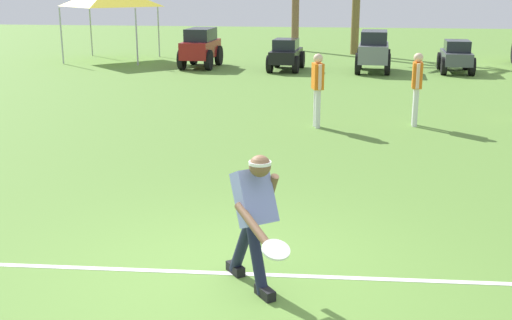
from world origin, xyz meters
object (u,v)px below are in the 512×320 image
object	(u,v)px
parked_car_slot_b	(286,54)
teammate_midfield	(417,82)
parked_car_slot_d	(456,56)
frisbee_in_flight	(276,250)
frisbee_thrower	(254,214)
teammate_near_sideline	(318,83)
parked_car_slot_c	(374,50)
parked_car_slot_a	(201,47)

from	to	relation	value
parked_car_slot_b	teammate_midfield	bearing A→B (deg)	-68.00
parked_car_slot_d	frisbee_in_flight	bearing A→B (deg)	-103.86
frisbee_thrower	teammate_near_sideline	size ratio (longest dim) A/B	0.91
teammate_near_sideline	teammate_midfield	distance (m)	2.13
parked_car_slot_b	parked_car_slot_c	bearing A→B (deg)	0.11
parked_car_slot_a	parked_car_slot_d	xyz separation A→B (m)	(9.00, -0.23, -0.18)
teammate_midfield	parked_car_slot_d	bearing A→B (deg)	75.75
teammate_midfield	parked_car_slot_b	bearing A→B (deg)	112.00
parked_car_slot_c	frisbee_thrower	bearing A→B (deg)	-96.29
parked_car_slot_c	teammate_near_sideline	bearing A→B (deg)	-99.57
frisbee_in_flight	teammate_midfield	bearing A→B (deg)	76.54
frisbee_thrower	parked_car_slot_c	world-z (taller)	frisbee_thrower
frisbee_thrower	parked_car_slot_b	xyz separation A→B (m)	(-1.17, 16.84, -0.23)
frisbee_in_flight	parked_car_slot_b	distance (m)	17.62
teammate_near_sideline	parked_car_slot_a	size ratio (longest dim) A/B	0.65
parked_car_slot_a	parked_car_slot_c	bearing A→B (deg)	-3.95
parked_car_slot_a	parked_car_slot_c	size ratio (longest dim) A/B	0.99
parked_car_slot_b	parked_car_slot_c	size ratio (longest dim) A/B	0.94
frisbee_thrower	teammate_near_sideline	bearing A→B (deg)	87.73
teammate_midfield	parked_car_slot_b	size ratio (longest dim) A/B	0.69
frisbee_thrower	parked_car_slot_a	bearing A→B (deg)	104.07
teammate_midfield	parked_car_slot_a	xyz separation A→B (m)	(-6.72, 9.23, -0.20)
teammate_near_sideline	parked_car_slot_b	distance (m)	9.35
frisbee_thrower	teammate_midfield	bearing A→B (deg)	73.49
frisbee_in_flight	parked_car_slot_a	distance (m)	18.57
frisbee_in_flight	teammate_midfield	world-z (taller)	teammate_midfield
frisbee_thrower	teammate_near_sideline	distance (m)	7.62
frisbee_thrower	frisbee_in_flight	size ratio (longest dim) A/B	4.15
teammate_near_sideline	parked_car_slot_d	world-z (taller)	teammate_near_sideline
frisbee_thrower	parked_car_slot_a	distance (m)	17.81
teammate_midfield	parked_car_slot_c	world-z (taller)	teammate_midfield
parked_car_slot_b	parked_car_slot_d	size ratio (longest dim) A/B	1.00
parked_car_slot_c	parked_car_slot_b	bearing A→B (deg)	-179.89
parked_car_slot_a	frisbee_thrower	bearing A→B (deg)	-75.93
teammate_near_sideline	parked_car_slot_d	bearing A→B (deg)	65.13
parked_car_slot_a	frisbee_in_flight	bearing A→B (deg)	-75.60
frisbee_in_flight	parked_car_slot_b	xyz separation A→B (m)	(-1.46, 17.55, -0.17)
frisbee_in_flight	teammate_near_sideline	distance (m)	8.33
teammate_near_sideline	parked_car_slot_a	world-z (taller)	teammate_near_sideline
teammate_midfield	frisbee_in_flight	bearing A→B (deg)	-103.46
frisbee_in_flight	parked_car_slot_d	xyz separation A→B (m)	(4.38, 17.75, -0.17)
teammate_near_sideline	teammate_midfield	size ratio (longest dim) A/B	1.00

